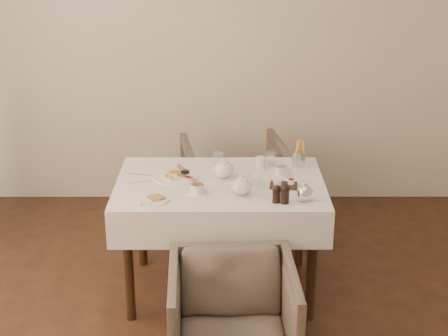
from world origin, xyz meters
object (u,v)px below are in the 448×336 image
table (220,199)px  breakfast_plate (176,175)px  teapot_centre (223,168)px  armchair_near (233,319)px  armchair_far (235,186)px

table → breakfast_plate: 0.32m
table → teapot_centre: 0.20m
breakfast_plate → armchair_near: bearing=-67.7°
breakfast_plate → teapot_centre: 0.30m
armchair_far → breakfast_plate: 1.00m
armchair_near → teapot_centre: teapot_centre is taller
armchair_near → breakfast_plate: (-0.35, 0.91, 0.46)m
armchair_far → armchair_near: bearing=79.5°
table → teapot_centre: bearing=73.6°
table → teapot_centre: teapot_centre is taller
armchair_near → armchair_far: bearing=86.2°
teapot_centre → table: bearing=-126.4°
breakfast_plate → teapot_centre: teapot_centre is taller
table → teapot_centre: (0.02, 0.07, 0.18)m
table → armchair_far: 0.97m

